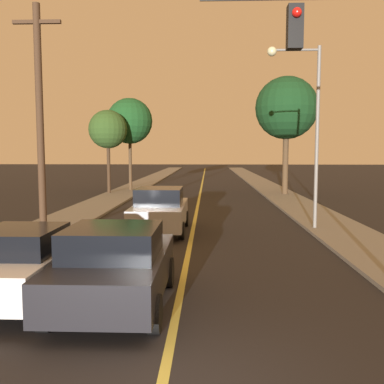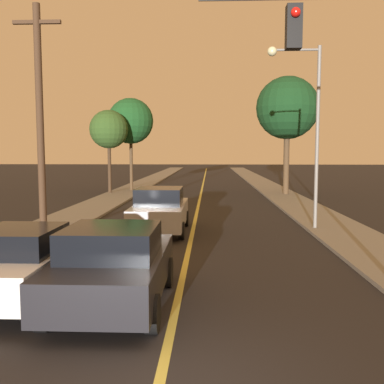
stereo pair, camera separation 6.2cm
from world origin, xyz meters
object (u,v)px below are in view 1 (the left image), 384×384
object	(u,v)px
traffic_signal_mast	(363,87)
car_near_lane_second	(160,210)
car_near_lane_front	(115,266)
streetlamp_right	(305,112)
car_outer_lane_front	(24,263)
tree_left_far	(108,130)
tree_left_near	(130,121)
utility_pole_left	(40,119)
tree_right_near	(286,108)

from	to	relation	value
traffic_signal_mast	car_near_lane_second	bearing A→B (deg)	126.70
car_near_lane_front	streetlamp_right	distance (m)	10.86
traffic_signal_mast	streetlamp_right	xyz separation A→B (m)	(0.45, 7.47, 0.18)
car_outer_lane_front	car_near_lane_second	bearing A→B (deg)	75.64
tree_left_far	tree_left_near	bearing A→B (deg)	64.48
car_near_lane_front	traffic_signal_mast	size ratio (longest dim) A/B	0.63
streetlamp_right	tree_left_far	bearing A→B (deg)	128.04
car_near_lane_second	tree_left_near	world-z (taller)	tree_left_near
utility_pole_left	tree_left_near	size ratio (longest dim) A/B	1.10
streetlamp_right	tree_left_far	xyz separation A→B (m)	(-10.93, 13.96, 0.05)
streetlamp_right	tree_right_near	bearing A→B (deg)	82.78
car_near_lane_front	tree_right_near	distance (m)	23.91
car_near_lane_front	traffic_signal_mast	bearing A→B (deg)	11.79
traffic_signal_mast	tree_left_far	xyz separation A→B (m)	(-10.47, 21.44, 0.24)
utility_pole_left	car_near_lane_front	bearing A→B (deg)	-57.75
tree_left_far	tree_right_near	xyz separation A→B (m)	(12.65, -0.34, 1.42)
traffic_signal_mast	tree_right_near	xyz separation A→B (m)	(2.18, 21.09, 1.66)
car_near_lane_second	streetlamp_right	size ratio (longest dim) A/B	0.63
car_outer_lane_front	traffic_signal_mast	bearing A→B (deg)	6.49
tree_left_near	tree_right_near	size ratio (longest dim) A/B	0.87
tree_left_far	tree_right_near	world-z (taller)	tree_right_near
streetlamp_right	utility_pole_left	world-z (taller)	utility_pole_left
car_near_lane_front	car_outer_lane_front	xyz separation A→B (m)	(-1.95, 0.26, -0.03)
utility_pole_left	tree_right_near	distance (m)	19.66
car_near_lane_front	traffic_signal_mast	xyz separation A→B (m)	(5.09, 1.06, 3.61)
car_near_lane_front	tree_right_near	size ratio (longest dim) A/B	0.50
car_outer_lane_front	tree_left_far	size ratio (longest dim) A/B	0.64
car_near_lane_front	tree_left_far	xyz separation A→B (m)	(-5.38, 22.50, 3.84)
car_near_lane_second	car_outer_lane_front	size ratio (longest dim) A/B	1.14
utility_pole_left	tree_left_near	bearing A→B (deg)	91.35
car_near_lane_front	car_outer_lane_front	distance (m)	1.97
car_outer_lane_front	utility_pole_left	bearing A→B (deg)	107.76
streetlamp_right	utility_pole_left	xyz separation A→B (m)	(-9.34, -2.52, -0.44)
utility_pole_left	tree_left_far	size ratio (longest dim) A/B	1.31
streetlamp_right	tree_left_far	size ratio (longest dim) A/B	1.17
streetlamp_right	car_near_lane_second	bearing A→B (deg)	-173.37
streetlamp_right	car_outer_lane_front	bearing A→B (deg)	-132.18
car_near_lane_front	car_near_lane_second	distance (m)	7.89
car_outer_lane_front	tree_left_near	size ratio (longest dim) A/B	0.54
streetlamp_right	tree_left_near	world-z (taller)	tree_left_near
car_near_lane_second	utility_pole_left	bearing A→B (deg)	-153.70
tree_left_near	tree_left_far	xyz separation A→B (m)	(-1.14, -2.40, -0.76)
car_near_lane_front	tree_left_far	size ratio (longest dim) A/B	0.68
tree_left_far	traffic_signal_mast	bearing A→B (deg)	-63.96
car_near_lane_second	tree_right_near	xyz separation A→B (m)	(7.27, 14.27, 5.24)
utility_pole_left	traffic_signal_mast	bearing A→B (deg)	-29.14
car_near_lane_front	utility_pole_left	xyz separation A→B (m)	(-3.80, 6.01, 3.35)
traffic_signal_mast	tree_left_far	size ratio (longest dim) A/B	1.08
tree_left_near	tree_left_far	world-z (taller)	tree_left_near
car_outer_lane_front	streetlamp_right	xyz separation A→B (m)	(7.50, 8.27, 3.82)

